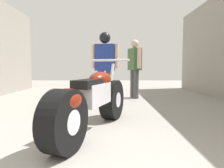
# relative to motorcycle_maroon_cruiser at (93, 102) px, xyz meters

# --- Properties ---
(ground_plane) EXTENTS (18.71, 18.71, 0.00)m
(ground_plane) POSITION_rel_motorcycle_maroon_cruiser_xyz_m (0.03, 1.51, -0.40)
(ground_plane) COLOR gray
(motorcycle_maroon_cruiser) EXTENTS (0.94, 2.03, 0.97)m
(motorcycle_maroon_cruiser) POSITION_rel_motorcycle_maroon_cruiser_xyz_m (0.00, 0.00, 0.00)
(motorcycle_maroon_cruiser) COLOR black
(motorcycle_maroon_cruiser) RESTS_ON ground_plane
(mechanic_in_blue) EXTENTS (0.36, 0.63, 1.59)m
(mechanic_in_blue) POSITION_rel_motorcycle_maroon_cruiser_xyz_m (0.87, 3.03, 0.50)
(mechanic_in_blue) COLOR #4C4C4C
(mechanic_in_blue) RESTS_ON ground_plane
(mechanic_with_helmet) EXTENTS (0.64, 0.30, 1.63)m
(mechanic_with_helmet) POSITION_rel_motorcycle_maroon_cruiser_xyz_m (0.09, 2.05, 0.57)
(mechanic_with_helmet) COLOR #4C4C4C
(mechanic_with_helmet) RESTS_ON ground_plane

